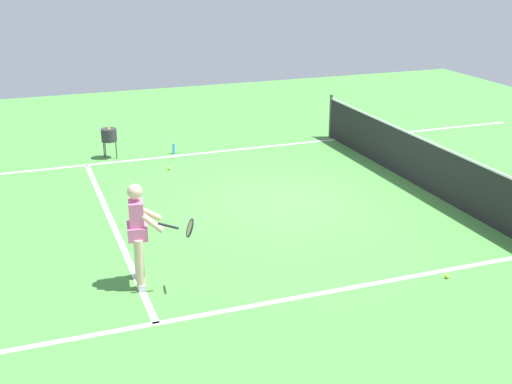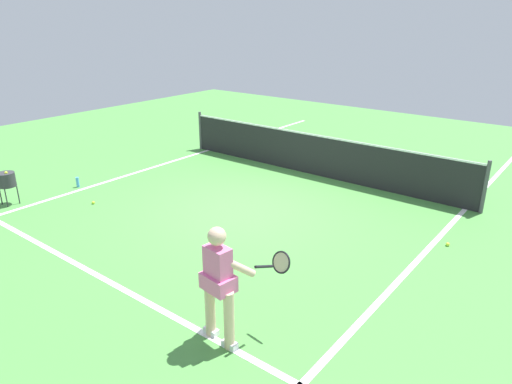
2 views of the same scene
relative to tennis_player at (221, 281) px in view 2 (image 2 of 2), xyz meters
The scene contains 10 objects.
ground_plane 4.29m from the tennis_player, 126.10° to the left, with size 23.74×23.74×0.00m, color #4C9342.
service_line_marking 2.62m from the tennis_player, behind, with size 7.34×0.10×0.01m, color white.
sideline_left_marking 7.08m from the tennis_player, 151.07° to the left, with size 0.10×16.26×0.01m, color white.
sideline_right_marking 3.70m from the tennis_player, 70.66° to the left, with size 0.10×16.26×0.01m, color white.
court_net 6.71m from the tennis_player, 111.69° to the left, with size 8.02×0.08×1.12m.
tennis_player is the anchor object (origin of this frame).
tennis_ball_near 4.62m from the tennis_player, 71.79° to the left, with size 0.07×0.07×0.07m, color #D1E533.
tennis_ball_mid 5.48m from the tennis_player, 162.52° to the left, with size 0.07×0.07×0.07m, color #D1E533.
ball_hopper 6.59m from the tennis_player, behind, with size 0.36×0.36×0.74m.
water_bottle 6.72m from the tennis_player, 162.33° to the left, with size 0.07×0.07×0.24m, color #4C9EE5.
Camera 2 is at (5.76, -6.92, 3.80)m, focal length 32.81 mm.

